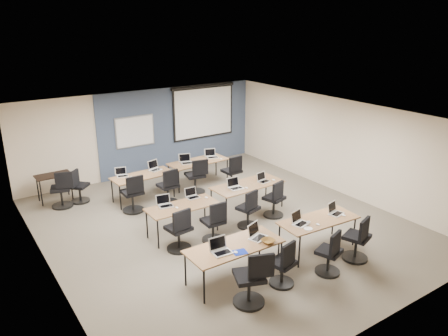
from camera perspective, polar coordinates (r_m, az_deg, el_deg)
floor at (r=10.83m, az=-0.26°, el=-7.33°), size 8.00×9.00×0.02m
ceiling at (r=9.92m, az=-0.29°, el=6.76°), size 8.00×9.00×0.02m
wall_back at (r=14.10m, az=-10.52°, el=4.54°), size 8.00×0.04×2.70m
wall_front at (r=7.33m, az=20.02°, el=-10.45°), size 8.00×0.04×2.70m
wall_left at (r=8.89m, az=-22.35°, el=-5.43°), size 0.04×9.00×2.70m
wall_right at (r=12.85m, az=14.74°, el=2.80°), size 0.04×9.00×2.70m
blue_accent_panel at (r=14.60m, az=-5.98°, el=5.26°), size 5.50×0.04×2.70m
whiteboard at (r=13.90m, az=-11.55°, el=4.69°), size 1.28×0.03×0.98m
projector_screen at (r=14.88m, az=-2.69°, el=7.73°), size 2.40×0.10×1.82m
training_table_front_left at (r=8.41m, az=1.38°, el=-10.33°), size 1.90×0.79×0.73m
training_table_front_right at (r=9.62m, az=12.24°, el=-6.83°), size 1.77×0.74×0.73m
training_table_mid_left at (r=10.11m, az=-5.46°, el=-5.17°), size 1.67×0.69×0.73m
training_table_mid_right at (r=11.33m, az=3.11°, el=-2.32°), size 1.93×0.80×0.73m
training_table_back_left at (r=12.17m, az=-10.57°, el=-1.11°), size 1.70×0.71×0.73m
training_table_back_right at (r=13.14m, az=-3.39°, el=0.73°), size 1.81×0.75×0.73m
laptop_0 at (r=8.15m, az=-0.47°, el=-10.51°), size 0.35×0.30×0.27m
mouse_0 at (r=8.15m, az=1.54°, el=-10.93°), size 0.08×0.11×0.04m
task_chair_0 at (r=7.89m, az=3.66°, el=-14.72°), size 0.60×0.57×1.05m
laptop_1 at (r=8.67m, az=4.27°, el=-8.63°), size 0.36×0.30×0.27m
mouse_1 at (r=8.69m, az=5.84°, el=-9.00°), size 0.06×0.10×0.03m
task_chair_1 at (r=8.44m, az=7.79°, el=-12.72°), size 0.48×0.48×0.96m
laptop_2 at (r=9.32m, az=9.79°, el=-6.81°), size 0.34×0.29×0.26m
mouse_2 at (r=9.35m, az=12.17°, el=-7.23°), size 0.08×0.11×0.04m
task_chair_2 at (r=8.94m, az=13.68°, el=-11.13°), size 0.51×0.49×0.98m
laptop_3 at (r=9.93m, az=14.28°, el=-5.47°), size 0.32×0.27×0.25m
mouse_3 at (r=9.89m, az=15.35°, el=-5.97°), size 0.07×0.11×0.04m
task_chair_3 at (r=9.56m, az=17.08°, el=-9.23°), size 0.56×0.54×1.02m
laptop_4 at (r=10.10m, az=-7.74°, el=-4.59°), size 0.33×0.28×0.25m
mouse_4 at (r=9.97m, az=-6.18°, el=-5.16°), size 0.07×0.10×0.03m
task_chair_4 at (r=9.55m, az=-5.83°, el=-8.45°), size 0.54×0.54×1.02m
laptop_5 at (r=10.49m, az=-4.19°, el=-3.56°), size 0.30×0.26×0.23m
mouse_5 at (r=10.46m, az=-2.33°, el=-3.87°), size 0.06×0.10×0.04m
task_chair_5 at (r=9.86m, az=-1.27°, el=-7.48°), size 0.51×0.51×0.99m
laptop_6 at (r=11.02m, az=1.43°, el=-2.33°), size 0.34×0.29×0.26m
mouse_6 at (r=11.04m, az=2.96°, el=-2.61°), size 0.07×0.10×0.03m
task_chair_6 at (r=10.51m, az=3.26°, el=-5.76°), size 0.51×0.51×0.99m
laptop_7 at (r=11.50m, az=5.12°, el=-1.49°), size 0.31×0.26×0.24m
mouse_7 at (r=11.62m, az=6.51°, el=-1.56°), size 0.08×0.11×0.04m
task_chair_7 at (r=11.12m, az=6.65°, el=-4.41°), size 0.52×0.51×0.99m
laptop_8 at (r=12.17m, az=-13.20°, el=-0.77°), size 0.30×0.26×0.23m
mouse_8 at (r=12.03m, az=-11.97°, el=-1.14°), size 0.06×0.09×0.03m
task_chair_8 at (r=11.55m, az=-11.77°, el=-3.66°), size 0.56×0.56×1.03m
laptop_9 at (r=12.49m, az=-9.07°, el=0.05°), size 0.34×0.29×0.26m
mouse_9 at (r=12.45m, az=-8.28°, el=-0.21°), size 0.09×0.11×0.04m
task_chair_9 at (r=11.87m, az=-7.23°, el=-2.79°), size 0.54×0.54×1.02m
laptop_10 at (r=12.95m, az=-4.96°, el=0.94°), size 0.35×0.30×0.27m
mouse_10 at (r=12.89m, az=-3.74°, el=0.62°), size 0.08×0.10×0.03m
task_chair_10 at (r=12.51m, az=-3.63°, el=-1.45°), size 0.57×0.57×1.05m
laptop_11 at (r=13.43m, az=-1.63°, el=1.66°), size 0.34×0.29×0.26m
mouse_11 at (r=13.27m, az=-0.39°, el=1.21°), size 0.08×0.11×0.04m
task_chair_11 at (r=12.87m, az=1.12°, el=-0.86°), size 0.55×0.55×1.02m
blue_mousepad at (r=8.18m, az=2.09°, el=-10.92°), size 0.30×0.27×0.01m
snack_bowl at (r=8.51m, az=5.79°, el=-9.46°), size 0.34×0.34×0.08m
snack_plate at (r=9.16m, az=10.93°, el=-7.78°), size 0.21×0.21×0.01m
coffee_cup at (r=9.27m, az=10.95°, el=-7.14°), size 0.08×0.08×0.07m
utility_table at (r=12.82m, az=-21.39°, el=-1.21°), size 0.93×0.51×0.75m
spare_chair_a at (r=12.52m, az=-18.48°, el=-2.60°), size 0.58×0.49×0.97m
spare_chair_b at (r=12.35m, az=-20.40°, el=-3.00°), size 0.57×0.55×1.03m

